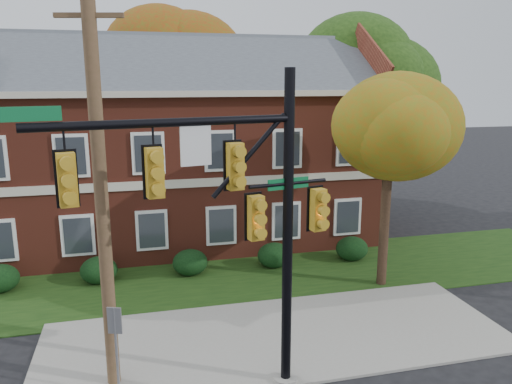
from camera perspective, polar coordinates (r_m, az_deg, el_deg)
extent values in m
plane|color=black|center=(14.95, 3.64, -18.15)|extent=(120.00, 120.00, 0.00)
cube|color=gray|center=(15.76, 2.51, -16.23)|extent=(14.00, 5.00, 0.08)
cube|color=#193811|center=(20.14, -1.54, -9.59)|extent=(30.00, 6.00, 0.04)
cube|color=maroon|center=(24.65, -9.13, 2.82)|extent=(18.00, 8.00, 7.00)
cube|color=beige|center=(24.30, -9.44, 11.26)|extent=(18.80, 8.80, 0.24)
cube|color=beige|center=(20.70, -8.18, 0.98)|extent=(18.00, 0.12, 0.35)
ellipsoid|color=black|center=(20.28, -17.53, -8.52)|extent=(1.40, 1.26, 1.05)
ellipsoid|color=black|center=(20.31, -7.55, -7.98)|extent=(1.40, 1.26, 1.05)
ellipsoid|color=black|center=(20.94, 2.09, -7.23)|extent=(1.40, 1.26, 1.05)
ellipsoid|color=black|center=(22.11, 10.90, -6.37)|extent=(1.40, 1.26, 1.05)
cylinder|color=black|center=(19.13, 14.55, -2.19)|extent=(0.36, 0.36, 5.76)
ellipsoid|color=#A5530E|center=(18.56, 15.17, 8.62)|extent=(4.25, 4.25, 3.60)
ellipsoid|color=#A5530E|center=(18.52, 17.56, 10.33)|extent=(3.50, 3.50, 3.00)
cylinder|color=black|center=(28.65, 13.22, 4.05)|extent=(0.36, 0.36, 7.04)
ellipsoid|color=#18360E|center=(28.35, 13.68, 12.87)|extent=(5.95, 5.95, 5.04)
ellipsoid|color=#18360E|center=(28.31, 15.86, 13.97)|extent=(4.90, 4.90, 4.20)
cylinder|color=black|center=(32.58, -8.60, 5.82)|extent=(0.36, 0.36, 7.68)
ellipsoid|color=#AA2A0E|center=(32.37, -8.89, 14.28)|extent=(6.46, 6.46, 5.47)
ellipsoid|color=#AA2A0E|center=(31.93, -7.07, 15.44)|extent=(5.32, 5.32, 4.56)
cylinder|color=gray|center=(13.79, 3.39, -20.61)|extent=(0.63, 0.63, 0.18)
cylinder|color=black|center=(12.10, 3.63, -5.08)|extent=(0.30, 0.30, 7.93)
cylinder|color=black|center=(10.46, -9.94, 7.82)|extent=(5.58, 1.35, 0.18)
cylinder|color=black|center=(11.77, 3.72, 0.97)|extent=(2.01, 0.51, 0.09)
cube|color=#B5881D|center=(10.23, -20.76, 1.30)|extent=(0.56, 0.44, 1.31)
cube|color=#B5881D|center=(10.50, -11.51, 2.15)|extent=(0.56, 0.44, 1.31)
cube|color=#B5881D|center=(11.08, -2.39, 2.94)|extent=(0.56, 0.44, 1.31)
cube|color=silver|center=(10.68, -6.90, 5.26)|extent=(0.67, 0.19, 0.85)
cube|color=#0C5F30|center=(10.04, -24.57, 8.11)|extent=(1.12, 0.28, 0.27)
cube|color=#B5881D|center=(11.56, -0.01, -2.97)|extent=(0.56, 0.44, 1.31)
cube|color=#B5881D|center=(12.37, 7.11, -2.03)|extent=(0.56, 0.44, 1.31)
cube|color=#0C5F30|center=(11.77, 3.72, 0.97)|extent=(1.06, 0.27, 0.26)
cylinder|color=brown|center=(12.33, -17.23, -0.82)|extent=(0.39, 0.39, 9.79)
cube|color=brown|center=(12.09, -18.58, 18.60)|extent=(1.51, 0.46, 0.11)
cylinder|color=slate|center=(13.13, -15.63, -17.33)|extent=(0.08, 0.08, 2.38)
cube|color=slate|center=(12.72, -15.86, -13.95)|extent=(0.34, 0.16, 0.67)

